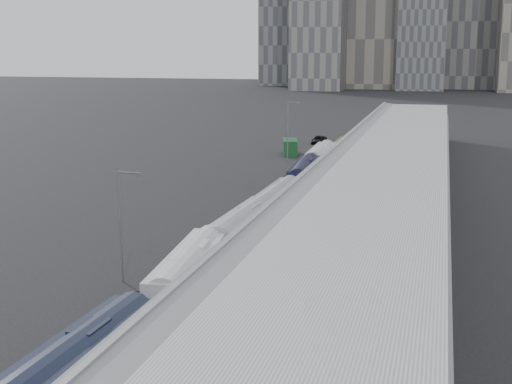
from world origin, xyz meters
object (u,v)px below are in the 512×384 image
(bus_3, at_px, (244,235))
(street_lamp_near, at_px, (123,218))
(bus_1, at_px, (76,381))
(street_lamp_far, at_px, (289,128))
(bus_5, at_px, (305,179))
(bus_6, at_px, (321,161))
(bus_4, at_px, (278,204))
(shipping_container, at_px, (290,147))
(bus_2, at_px, (190,281))
(suv, at_px, (319,140))

(bus_3, xyz_separation_m, street_lamp_near, (-6.93, -9.42, 3.29))
(bus_1, xyz_separation_m, street_lamp_far, (-6.36, 78.97, 3.82))
(bus_1, relative_size, street_lamp_far, 1.42)
(bus_5, bearing_deg, bus_6, 87.64)
(bus_4, xyz_separation_m, shipping_container, (-8.32, 45.09, -0.19))
(bus_1, height_order, bus_4, bus_1)
(bus_3, relative_size, bus_4, 1.16)
(bus_5, height_order, shipping_container, bus_5)
(bus_3, distance_m, street_lamp_near, 12.14)
(bus_4, relative_size, shipping_container, 2.05)
(bus_2, xyz_separation_m, suv, (-5.92, 87.35, -0.97))
(bus_4, xyz_separation_m, suv, (-5.96, 60.32, -0.76))
(bus_3, bearing_deg, street_lamp_near, -124.27)
(bus_1, relative_size, bus_4, 1.13)
(bus_5, bearing_deg, bus_3, -93.40)
(bus_5, bearing_deg, bus_2, -94.03)
(bus_2, bearing_deg, shipping_container, 90.87)
(bus_2, distance_m, bus_5, 41.55)
(bus_3, height_order, suv, bus_3)
(bus_2, xyz_separation_m, bus_4, (0.04, 27.03, -0.21))
(street_lamp_far, bearing_deg, bus_1, -85.39)
(bus_2, height_order, bus_5, bus_2)
(bus_1, distance_m, street_lamp_far, 79.31)
(suv, bearing_deg, street_lamp_near, -90.90)
(bus_2, relative_size, bus_3, 0.99)
(bus_1, height_order, street_lamp_far, street_lamp_far)
(bus_4, bearing_deg, bus_1, -89.26)
(bus_4, xyz_separation_m, bus_5, (0.11, 14.52, 0.17))
(bus_5, distance_m, street_lamp_far, 22.95)
(bus_6, distance_m, shipping_container, 18.23)
(bus_5, xyz_separation_m, suv, (-6.08, 45.80, -0.93))
(bus_6, bearing_deg, bus_1, -91.76)
(street_lamp_near, relative_size, shipping_container, 1.47)
(bus_1, bearing_deg, bus_3, 90.52)
(bus_2, height_order, bus_6, bus_2)
(street_lamp_near, bearing_deg, suv, 89.56)
(bus_1, xyz_separation_m, bus_5, (0.37, 57.36, -0.01))
(bus_6, bearing_deg, shipping_container, 114.54)
(bus_4, height_order, street_lamp_near, street_lamp_near)
(street_lamp_near, bearing_deg, street_lamp_far, 90.01)
(bus_6, bearing_deg, street_lamp_near, -98.66)
(street_lamp_far, bearing_deg, suv, 88.45)
(bus_6, bearing_deg, bus_3, -90.99)
(bus_5, xyz_separation_m, shipping_container, (-8.43, 30.57, -0.37))
(bus_5, height_order, suv, bus_5)
(bus_4, distance_m, street_lamp_far, 36.95)
(bus_5, distance_m, suv, 46.21)
(bus_1, relative_size, bus_6, 1.01)
(bus_1, xyz_separation_m, shipping_container, (-8.06, 87.93, -0.38))
(bus_1, distance_m, bus_6, 71.59)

